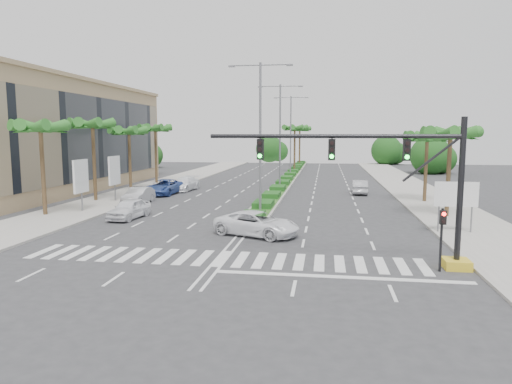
# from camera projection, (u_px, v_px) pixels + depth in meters

# --- Properties ---
(ground) EXTENTS (160.00, 160.00, 0.00)m
(ground) POSITION_uv_depth(u_px,v_px,m) (222.00, 259.00, 23.56)
(ground) COLOR #333335
(ground) RESTS_ON ground
(footpath_right) EXTENTS (6.00, 120.00, 0.15)m
(footpath_right) POSITION_uv_depth(u_px,v_px,m) (437.00, 205.00, 40.89)
(footpath_right) COLOR gray
(footpath_right) RESTS_ON ground
(footpath_left) EXTENTS (6.00, 120.00, 0.15)m
(footpath_left) POSITION_uv_depth(u_px,v_px,m) (118.00, 198.00, 45.44)
(footpath_left) COLOR gray
(footpath_left) RESTS_ON ground
(median) EXTENTS (2.20, 75.00, 0.20)m
(median) POSITION_uv_depth(u_px,v_px,m) (290.00, 177.00, 67.68)
(median) COLOR gray
(median) RESTS_ON ground
(median_grass) EXTENTS (1.80, 75.00, 0.04)m
(median_grass) POSITION_uv_depth(u_px,v_px,m) (290.00, 176.00, 67.67)
(median_grass) COLOR #29521C
(median_grass) RESTS_ON median
(building) EXTENTS (12.00, 36.00, 12.00)m
(building) POSITION_uv_depth(u_px,v_px,m) (51.00, 138.00, 52.20)
(building) COLOR tan
(building) RESTS_ON ground
(signal_gantry) EXTENTS (12.60, 1.20, 7.20)m
(signal_gantry) POSITION_uv_depth(u_px,v_px,m) (411.00, 196.00, 21.74)
(signal_gantry) COLOR gold
(signal_gantry) RESTS_ON ground
(pedestrian_signal) EXTENTS (0.28, 0.36, 3.00)m
(pedestrian_signal) POSITION_uv_depth(u_px,v_px,m) (442.00, 229.00, 21.05)
(pedestrian_signal) COLOR black
(pedestrian_signal) RESTS_ON ground
(direction_sign) EXTENTS (2.70, 0.11, 3.40)m
(direction_sign) POSITION_uv_depth(u_px,v_px,m) (456.00, 196.00, 29.07)
(direction_sign) COLOR slate
(direction_sign) RESTS_ON ground
(billboard_near) EXTENTS (0.18, 2.10, 4.35)m
(billboard_near) POSITION_uv_depth(u_px,v_px,m) (81.00, 177.00, 37.13)
(billboard_near) COLOR slate
(billboard_near) RESTS_ON ground
(billboard_far) EXTENTS (0.18, 2.10, 4.35)m
(billboard_far) POSITION_uv_depth(u_px,v_px,m) (114.00, 171.00, 43.01)
(billboard_far) COLOR slate
(billboard_far) RESTS_ON ground
(palm_left_near) EXTENTS (4.57, 4.68, 7.55)m
(palm_left_near) POSITION_uv_depth(u_px,v_px,m) (40.00, 130.00, 35.00)
(palm_left_near) COLOR brown
(palm_left_near) RESTS_ON ground
(palm_left_mid) EXTENTS (4.57, 4.68, 7.95)m
(palm_left_mid) POSITION_uv_depth(u_px,v_px,m) (93.00, 127.00, 42.79)
(palm_left_mid) COLOR brown
(palm_left_mid) RESTS_ON ground
(palm_left_far) EXTENTS (4.57, 4.68, 7.35)m
(palm_left_far) POSITION_uv_depth(u_px,v_px,m) (129.00, 133.00, 50.71)
(palm_left_far) COLOR brown
(palm_left_far) RESTS_ON ground
(palm_left_end) EXTENTS (4.57, 4.68, 7.75)m
(palm_left_end) POSITION_uv_depth(u_px,v_px,m) (155.00, 131.00, 58.51)
(palm_left_end) COLOR brown
(palm_left_end) RESTS_ON ground
(palm_right_near) EXTENTS (4.57, 4.68, 7.05)m
(palm_right_near) POSITION_uv_depth(u_px,v_px,m) (450.00, 137.00, 34.34)
(palm_right_near) COLOR brown
(palm_right_near) RESTS_ON ground
(palm_right_far) EXTENTS (4.57, 4.68, 6.75)m
(palm_right_far) POSITION_uv_depth(u_px,v_px,m) (427.00, 140.00, 42.22)
(palm_right_far) COLOR brown
(palm_right_far) RESTS_ON ground
(palm_median_a) EXTENTS (4.57, 4.68, 8.05)m
(palm_median_a) POSITION_uv_depth(u_px,v_px,m) (295.00, 130.00, 76.60)
(palm_median_a) COLOR brown
(palm_median_a) RESTS_ON ground
(palm_median_b) EXTENTS (4.57, 4.68, 8.05)m
(palm_median_b) POSITION_uv_depth(u_px,v_px,m) (300.00, 130.00, 91.31)
(palm_median_b) COLOR brown
(palm_median_b) RESTS_ON ground
(streetlight_near) EXTENTS (5.10, 0.25, 12.00)m
(streetlight_near) POSITION_uv_depth(u_px,v_px,m) (260.00, 129.00, 36.44)
(streetlight_near) COLOR slate
(streetlight_near) RESTS_ON ground
(streetlight_mid) EXTENTS (5.10, 0.25, 12.00)m
(streetlight_mid) POSITION_uv_depth(u_px,v_px,m) (280.00, 131.00, 52.13)
(streetlight_mid) COLOR slate
(streetlight_mid) RESTS_ON ground
(streetlight_far) EXTENTS (5.10, 0.25, 12.00)m
(streetlight_far) POSITION_uv_depth(u_px,v_px,m) (291.00, 132.00, 67.82)
(streetlight_far) COLOR slate
(streetlight_far) RESTS_ON ground
(car_parked_a) EXTENTS (2.25, 4.61, 1.51)m
(car_parked_a) POSITION_uv_depth(u_px,v_px,m) (129.00, 209.00, 34.74)
(car_parked_a) COLOR white
(car_parked_a) RESTS_ON ground
(car_parked_b) EXTENTS (1.73, 4.70, 1.54)m
(car_parked_b) POSITION_uv_depth(u_px,v_px,m) (138.00, 196.00, 42.02)
(car_parked_b) COLOR #BCBDC2
(car_parked_b) RESTS_ON ground
(car_parked_c) EXTENTS (2.98, 5.89, 1.60)m
(car_parked_c) POSITION_uv_depth(u_px,v_px,m) (164.00, 187.00, 48.65)
(car_parked_c) COLOR #324D99
(car_parked_c) RESTS_ON ground
(car_parked_d) EXTENTS (2.69, 5.52, 1.55)m
(car_parked_d) POSITION_uv_depth(u_px,v_px,m) (184.00, 184.00, 52.07)
(car_parked_d) COLOR white
(car_parked_d) RESTS_ON ground
(car_crossing) EXTENTS (6.05, 4.38, 1.53)m
(car_crossing) POSITION_uv_depth(u_px,v_px,m) (257.00, 224.00, 28.89)
(car_crossing) COLOR white
(car_crossing) RESTS_ON ground
(car_right) EXTENTS (1.68, 4.54, 1.48)m
(car_right) POSITION_uv_depth(u_px,v_px,m) (360.00, 187.00, 49.27)
(car_right) COLOR silver
(car_right) RESTS_ON ground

